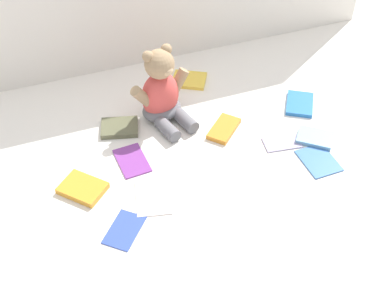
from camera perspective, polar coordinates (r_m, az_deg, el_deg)
ground_plane at (r=1.61m, az=-1.08°, el=-0.25°), size 3.20×3.20×0.00m
teddy_bear at (r=1.65m, az=-3.37°, el=5.60°), size 0.22×0.21×0.26m
book_case_0 at (r=1.67m, az=-8.02°, el=1.81°), size 0.14×0.12×0.02m
book_case_1 at (r=1.86m, az=-0.32°, el=7.11°), size 0.15×0.14×0.01m
book_case_2 at (r=1.79m, az=11.83°, el=4.37°), size 0.14×0.15×0.01m
book_case_3 at (r=1.31m, az=-9.14°, el=-14.85°), size 0.14×0.15×0.01m
book_case_4 at (r=1.60m, az=13.85°, el=-1.74°), size 0.10×0.13×0.01m
book_case_5 at (r=1.66m, az=3.55°, el=1.70°), size 0.14×0.14×0.02m
book_case_6 at (r=1.57m, az=-6.66°, el=-1.77°), size 0.09×0.14×0.01m
book_case_7 at (r=1.50m, az=-12.00°, el=-4.81°), size 0.15×0.15×0.02m
book_case_8 at (r=1.46m, az=-4.31°, el=-5.81°), size 0.12×0.15×0.01m
book_case_9 at (r=1.64m, az=9.94°, el=0.20°), size 0.12×0.08×0.01m
book_case_10 at (r=1.40m, az=-7.50°, el=-9.36°), size 0.14×0.14×0.01m
book_case_11 at (r=1.67m, az=13.44°, el=0.67°), size 0.13×0.13×0.01m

